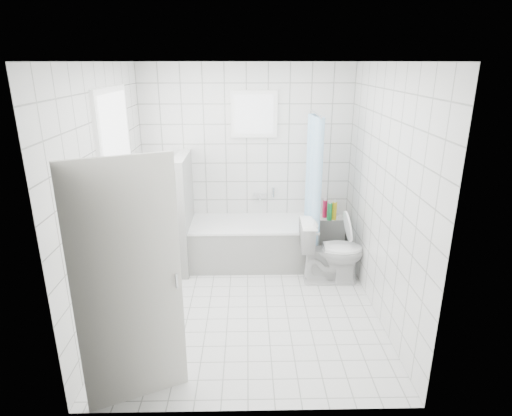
{
  "coord_description": "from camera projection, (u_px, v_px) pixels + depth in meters",
  "views": [
    {
      "loc": [
        0.01,
        -4.16,
        2.6
      ],
      "look_at": [
        0.1,
        0.35,
        1.05
      ],
      "focal_mm": 30.0,
      "sensor_mm": 36.0,
      "label": 1
    }
  ],
  "objects": [
    {
      "name": "ground",
      "position": [
        248.0,
        307.0,
        4.78
      ],
      "size": [
        3.0,
        3.0,
        0.0
      ],
      "primitive_type": "plane",
      "color": "white",
      "rests_on": "ground"
    },
    {
      "name": "ceiling",
      "position": [
        246.0,
        61.0,
        3.93
      ],
      "size": [
        3.0,
        3.0,
        0.0
      ],
      "primitive_type": "plane",
      "rotation": [
        3.14,
        0.0,
        0.0
      ],
      "color": "white",
      "rests_on": "ground"
    },
    {
      "name": "wall_back",
      "position": [
        247.0,
        163.0,
        5.77
      ],
      "size": [
        2.8,
        0.02,
        2.6
      ],
      "primitive_type": "cube",
      "color": "white",
      "rests_on": "ground"
    },
    {
      "name": "wall_front",
      "position": [
        247.0,
        261.0,
        2.94
      ],
      "size": [
        2.8,
        0.02,
        2.6
      ],
      "primitive_type": "cube",
      "color": "white",
      "rests_on": "ground"
    },
    {
      "name": "wall_left",
      "position": [
        109.0,
        197.0,
        4.33
      ],
      "size": [
        0.02,
        3.0,
        2.6
      ],
      "primitive_type": "cube",
      "color": "white",
      "rests_on": "ground"
    },
    {
      "name": "wall_right",
      "position": [
        383.0,
        195.0,
        4.38
      ],
      "size": [
        0.02,
        3.0,
        2.6
      ],
      "primitive_type": "cube",
      "color": "white",
      "rests_on": "ground"
    },
    {
      "name": "window_left",
      "position": [
        119.0,
        161.0,
        4.52
      ],
      "size": [
        0.01,
        0.9,
        1.4
      ],
      "primitive_type": "cube",
      "color": "white",
      "rests_on": "wall_left"
    },
    {
      "name": "window_back",
      "position": [
        254.0,
        114.0,
        5.52
      ],
      "size": [
        0.5,
        0.01,
        0.5
      ],
      "primitive_type": "cube",
      "color": "white",
      "rests_on": "wall_back"
    },
    {
      "name": "window_sill",
      "position": [
        130.0,
        226.0,
        4.76
      ],
      "size": [
        0.18,
        1.02,
        0.08
      ],
      "primitive_type": "cube",
      "color": "white",
      "rests_on": "wall_left"
    },
    {
      "name": "door",
      "position": [
        129.0,
        288.0,
        3.19
      ],
      "size": [
        0.75,
        0.37,
        2.0
      ],
      "primitive_type": "cube",
      "rotation": [
        0.0,
        0.0,
        -1.15
      ],
      "color": "silver",
      "rests_on": "ground"
    },
    {
      "name": "bathtub",
      "position": [
        253.0,
        243.0,
        5.75
      ],
      "size": [
        1.66,
        0.77,
        0.58
      ],
      "color": "white",
      "rests_on": "ground"
    },
    {
      "name": "partition_wall",
      "position": [
        184.0,
        212.0,
        5.54
      ],
      "size": [
        0.15,
        0.85,
        1.5
      ],
      "primitive_type": "cube",
      "color": "white",
      "rests_on": "ground"
    },
    {
      "name": "tiled_ledge",
      "position": [
        329.0,
        236.0,
        6.02
      ],
      "size": [
        0.4,
        0.24,
        0.55
      ],
      "primitive_type": "cube",
      "color": "white",
      "rests_on": "ground"
    },
    {
      "name": "toilet",
      "position": [
        331.0,
        251.0,
        5.24
      ],
      "size": [
        0.79,
        0.46,
        0.8
      ],
      "primitive_type": "imported",
      "rotation": [
        0.0,
        0.0,
        1.55
      ],
      "color": "white",
      "rests_on": "ground"
    },
    {
      "name": "curtain_rod",
      "position": [
        316.0,
        114.0,
        5.18
      ],
      "size": [
        0.02,
        0.8,
        0.02
      ],
      "primitive_type": "cylinder",
      "rotation": [
        1.57,
        0.0,
        0.0
      ],
      "color": "silver",
      "rests_on": "wall_back"
    },
    {
      "name": "shower_curtain",
      "position": [
        314.0,
        188.0,
        5.35
      ],
      "size": [
        0.14,
        0.48,
        1.78
      ],
      "primitive_type": null,
      "color": "#50A9EB",
      "rests_on": "curtain_rod"
    },
    {
      "name": "tub_faucet",
      "position": [
        260.0,
        196.0,
        5.89
      ],
      "size": [
        0.18,
        0.06,
        0.06
      ],
      "primitive_type": "cube",
      "color": "silver",
      "rests_on": "wall_back"
    },
    {
      "name": "sill_bottles",
      "position": [
        126.0,
        216.0,
        4.57
      ],
      "size": [
        0.16,
        0.63,
        0.33
      ],
      "color": "#FF637F",
      "rests_on": "window_sill"
    },
    {
      "name": "ledge_bottles",
      "position": [
        330.0,
        210.0,
        5.84
      ],
      "size": [
        0.18,
        0.17,
        0.24
      ],
      "color": "yellow",
      "rests_on": "tiled_ledge"
    }
  ]
}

